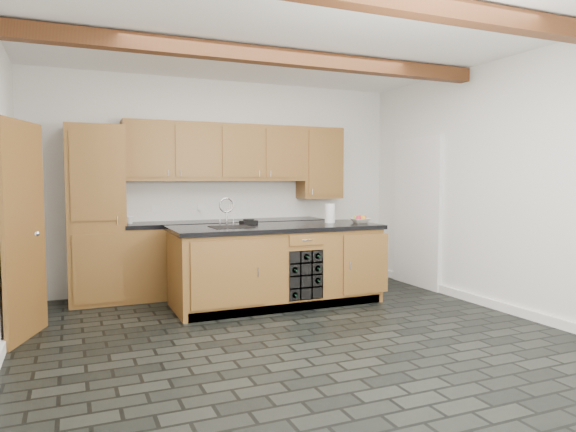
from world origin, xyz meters
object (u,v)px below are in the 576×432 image
at_px(kitchen_scale, 249,222).
at_px(paper_towel, 330,213).
at_px(island, 277,265).
at_px(fruit_bowl, 360,221).

bearing_deg(kitchen_scale, paper_towel, -26.12).
xyz_separation_m(island, paper_towel, (0.74, 0.09, 0.58)).
relative_size(island, paper_towel, 10.49).
bearing_deg(fruit_bowl, island, 175.22).
relative_size(island, kitchen_scale, 11.05).
xyz_separation_m(kitchen_scale, paper_towel, (1.00, -0.20, 0.09)).
relative_size(kitchen_scale, paper_towel, 0.95).
bearing_deg(fruit_bowl, paper_towel, 151.50).
bearing_deg(island, kitchen_scale, 132.08).
distance_m(island, kitchen_scale, 0.63).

